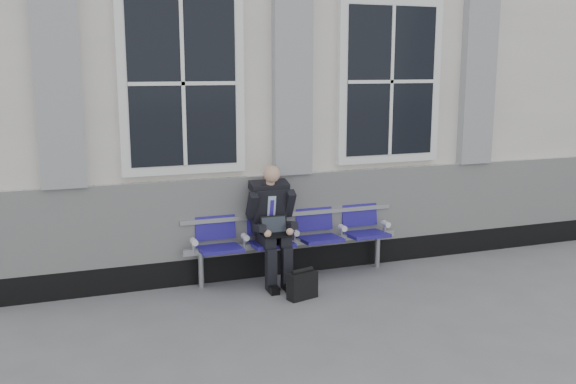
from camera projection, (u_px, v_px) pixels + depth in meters
name	position (u px, v px, depth m)	size (l,w,h in m)	color
ground	(422.00, 305.00, 6.65)	(70.00, 70.00, 0.00)	slate
station_building	(300.00, 81.00, 9.41)	(14.40, 4.40, 4.49)	silver
bench	(293.00, 231.00, 7.45)	(2.60, 0.47, 0.91)	#9EA0A3
businessman	(272.00, 220.00, 7.19)	(0.53, 0.71, 1.35)	black
briefcase	(302.00, 285.00, 6.79)	(0.35, 0.22, 0.33)	black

